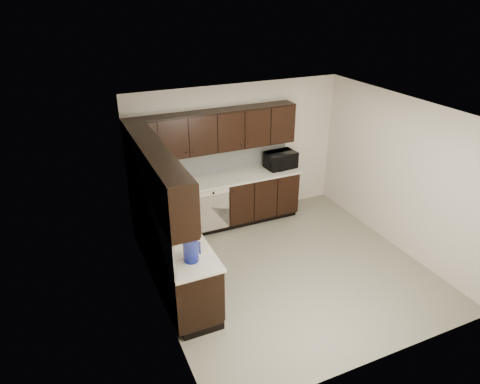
# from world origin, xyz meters

# --- Properties ---
(floor) EXTENTS (4.00, 4.00, 0.00)m
(floor) POSITION_xyz_m (0.00, 0.00, 0.00)
(floor) COLOR gray
(floor) RESTS_ON ground
(ceiling) EXTENTS (4.00, 4.00, 0.00)m
(ceiling) POSITION_xyz_m (0.00, 0.00, 2.50)
(ceiling) COLOR white
(ceiling) RESTS_ON wall_back
(wall_back) EXTENTS (4.00, 0.02, 2.50)m
(wall_back) POSITION_xyz_m (0.00, 2.00, 1.25)
(wall_back) COLOR beige
(wall_back) RESTS_ON floor
(wall_left) EXTENTS (0.02, 4.00, 2.50)m
(wall_left) POSITION_xyz_m (-2.00, 0.00, 1.25)
(wall_left) COLOR beige
(wall_left) RESTS_ON floor
(wall_right) EXTENTS (0.02, 4.00, 2.50)m
(wall_right) POSITION_xyz_m (2.00, 0.00, 1.25)
(wall_right) COLOR beige
(wall_right) RESTS_ON floor
(wall_front) EXTENTS (4.00, 0.02, 2.50)m
(wall_front) POSITION_xyz_m (0.00, -2.00, 1.25)
(wall_front) COLOR beige
(wall_front) RESTS_ON floor
(lower_cabinets) EXTENTS (3.00, 2.80, 0.90)m
(lower_cabinets) POSITION_xyz_m (-1.01, 1.11, 0.41)
(lower_cabinets) COLOR black
(lower_cabinets) RESTS_ON floor
(countertop) EXTENTS (3.03, 2.83, 0.04)m
(countertop) POSITION_xyz_m (-1.01, 1.11, 0.92)
(countertop) COLOR beige
(countertop) RESTS_ON lower_cabinets
(backsplash) EXTENTS (3.00, 2.80, 0.48)m
(backsplash) POSITION_xyz_m (-1.22, 1.32, 1.18)
(backsplash) COLOR silver
(backsplash) RESTS_ON countertop
(upper_cabinets) EXTENTS (3.00, 2.80, 0.70)m
(upper_cabinets) POSITION_xyz_m (-1.10, 1.20, 1.77)
(upper_cabinets) COLOR black
(upper_cabinets) RESTS_ON wall_back
(dishwasher) EXTENTS (0.58, 0.04, 0.78)m
(dishwasher) POSITION_xyz_m (-0.70, 1.41, 0.55)
(dishwasher) COLOR beige
(dishwasher) RESTS_ON lower_cabinets
(sink) EXTENTS (0.54, 0.82, 0.42)m
(sink) POSITION_xyz_m (-1.68, -0.01, 0.88)
(sink) COLOR beige
(sink) RESTS_ON countertop
(microwave) EXTENTS (0.58, 0.42, 0.31)m
(microwave) POSITION_xyz_m (0.75, 1.70, 1.09)
(microwave) COLOR black
(microwave) RESTS_ON countertop
(soap_bottle_a) EXTENTS (0.09, 0.10, 0.17)m
(soap_bottle_a) POSITION_xyz_m (-1.51, 0.52, 1.03)
(soap_bottle_a) COLOR gray
(soap_bottle_a) RESTS_ON countertop
(soap_bottle_b) EXTENTS (0.09, 0.10, 0.22)m
(soap_bottle_b) POSITION_xyz_m (-1.84, 0.12, 1.05)
(soap_bottle_b) COLOR gray
(soap_bottle_b) RESTS_ON countertop
(toaster_oven) EXTENTS (0.37, 0.28, 0.22)m
(toaster_oven) POSITION_xyz_m (-1.75, 1.71, 1.05)
(toaster_oven) COLOR #B4B4B6
(toaster_oven) RESTS_ON countertop
(storage_bin) EXTENTS (0.56, 0.46, 0.19)m
(storage_bin) POSITION_xyz_m (-1.65, 1.35, 1.04)
(storage_bin) COLOR silver
(storage_bin) RESTS_ON countertop
(blue_pitcher) EXTENTS (0.23, 0.23, 0.28)m
(blue_pitcher) POSITION_xyz_m (-1.69, -0.47, 1.08)
(blue_pitcher) COLOR navy
(blue_pitcher) RESTS_ON countertop
(teal_tumbler) EXTENTS (0.13, 0.13, 0.22)m
(teal_tumbler) POSITION_xyz_m (-1.50, 0.76, 1.05)
(teal_tumbler) COLOR #0C8470
(teal_tumbler) RESTS_ON countertop
(paper_towel_roll) EXTENTS (0.18, 0.18, 0.34)m
(paper_towel_roll) POSITION_xyz_m (-1.54, 0.60, 1.11)
(paper_towel_roll) COLOR white
(paper_towel_roll) RESTS_ON countertop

